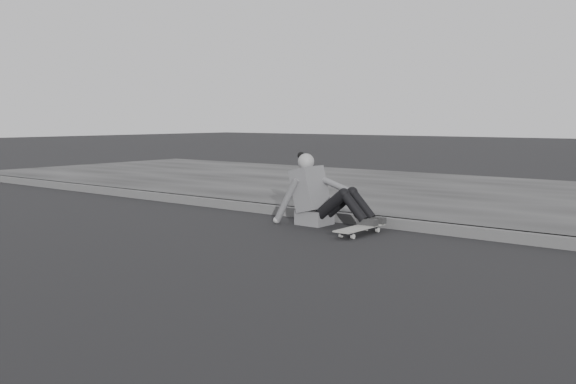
# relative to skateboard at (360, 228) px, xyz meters

# --- Properties ---
(ground) EXTENTS (80.00, 80.00, 0.00)m
(ground) POSITION_rel_skateboard_xyz_m (1.60, -1.96, -0.07)
(ground) COLOR black
(ground) RESTS_ON ground
(curb) EXTENTS (24.00, 0.16, 0.12)m
(curb) POSITION_rel_skateboard_xyz_m (1.60, 0.62, -0.01)
(curb) COLOR #4A4A4A
(curb) RESTS_ON ground
(skateboard) EXTENTS (0.20, 0.78, 0.09)m
(skateboard) POSITION_rel_skateboard_xyz_m (0.00, 0.00, 0.00)
(skateboard) COLOR #A5A5A0
(skateboard) RESTS_ON ground
(seated_woman) EXTENTS (1.38, 0.46, 0.88)m
(seated_woman) POSITION_rel_skateboard_xyz_m (-0.73, 0.25, 0.29)
(seated_woman) COLOR #555557
(seated_woman) RESTS_ON ground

